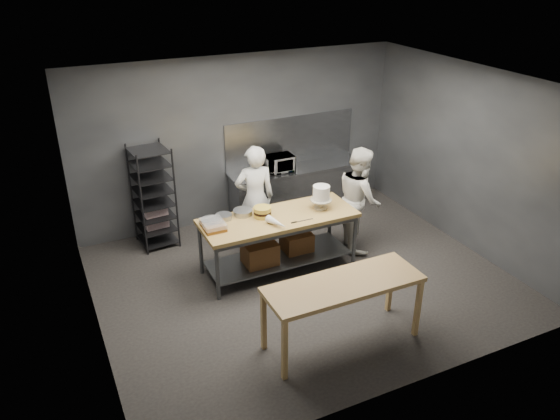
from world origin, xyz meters
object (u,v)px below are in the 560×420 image
speed_rack (154,198)px  frosted_cake_stand (321,194)px  layer_cake (262,212)px  near_counter (344,288)px  work_table (278,237)px  chef_right (359,198)px  microwave (278,164)px  chef_behind (255,198)px

speed_rack → frosted_cake_stand: bearing=-36.7°
layer_cake → near_counter: bearing=-84.5°
frosted_cake_stand → layer_cake: (-0.94, 0.12, -0.16)m
work_table → frosted_cake_stand: frosted_cake_stand is taller
frosted_cake_stand → layer_cake: frosted_cake_stand is taller
chef_right → layer_cake: size_ratio=6.56×
chef_right → frosted_cake_stand: bearing=116.9°
microwave → frosted_cake_stand: (-0.09, -1.75, 0.11)m
near_counter → chef_right: chef_right is taller
chef_right → layer_cake: (-1.74, -0.02, 0.12)m
chef_behind → chef_right: size_ratio=1.03×
near_counter → microwave: microwave is taller
chef_behind → chef_right: bearing=164.9°
speed_rack → microwave: size_ratio=3.23×
speed_rack → frosted_cake_stand: 2.81m
chef_right → layer_cake: 1.75m
frosted_cake_stand → chef_behind: bearing=132.7°
speed_rack → layer_cake: bearing=-49.9°
chef_behind → chef_right: chef_behind is taller
near_counter → microwave: bearing=77.2°
work_table → speed_rack: (-1.51, 1.64, 0.28)m
microwave → chef_right: bearing=-66.0°
speed_rack → frosted_cake_stand: size_ratio=4.62×
near_counter → work_table: bearing=89.7°
near_counter → chef_right: size_ratio=1.14×
chef_behind → frosted_cake_stand: (0.77, -0.83, 0.26)m
chef_behind → layer_cake: bearing=85.0°
work_table → speed_rack: speed_rack is taller
work_table → near_counter: 1.97m
microwave → layer_cake: microwave is taller
work_table → microwave: microwave is taller
frosted_cake_stand → work_table: bearing=177.7°
speed_rack → microwave: bearing=2.0°
chef_right → microwave: (-0.72, 1.61, 0.17)m
work_table → near_counter: (-0.01, -1.95, 0.24)m
chef_behind → near_counter: bearing=99.2°
near_counter → frosted_cake_stand: size_ratio=5.28×
work_table → layer_cake: layer_cake is taller
work_table → near_counter: work_table is taller
work_table → layer_cake: (-0.21, 0.09, 0.43)m
work_table → microwave: 1.96m
frosted_cake_stand → chef_right: bearing=9.8°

